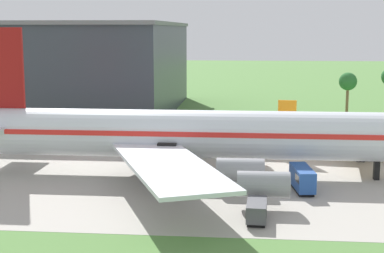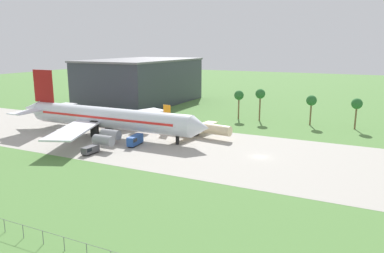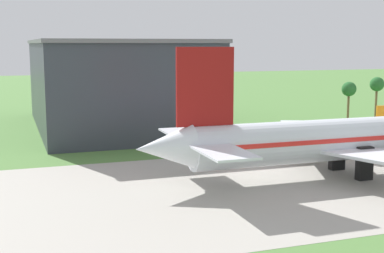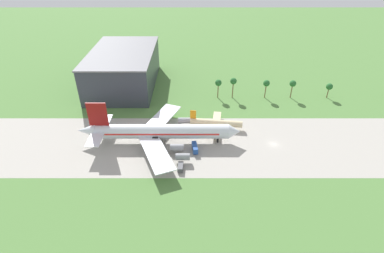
{
  "view_description": "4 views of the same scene",
  "coord_description": "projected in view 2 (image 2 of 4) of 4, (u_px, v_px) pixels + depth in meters",
  "views": [
    {
      "loc": [
        -41.61,
        -74.82,
        19.32
      ],
      "look_at": [
        -48.7,
        1.55,
        6.66
      ],
      "focal_mm": 55.0,
      "sensor_mm": 36.0,
      "label": 1
    },
    {
      "loc": [
        24.31,
        -89.31,
        27.85
      ],
      "look_at": [
        -19.97,
        1.55,
        5.66
      ],
      "focal_mm": 35.0,
      "sensor_mm": 36.0,
      "label": 2
    },
    {
      "loc": [
        -101.04,
        -66.71,
        19.93
      ],
      "look_at": [
        -77.43,
        1.55,
        8.84
      ],
      "focal_mm": 50.0,
      "sensor_mm": 36.0,
      "label": 3
    },
    {
      "loc": [
        -35.89,
        -106.75,
        77.15
      ],
      "look_at": [
        -35.86,
        5.0,
        6.0
      ],
      "focal_mm": 28.0,
      "sensor_mm": 36.0,
      "label": 4
    }
  ],
  "objects": [
    {
      "name": "jet_airliner",
      "position": [
        105.0,
        118.0,
        116.34
      ],
      "size": [
        70.48,
        54.25,
        19.64
      ],
      "color": "silver",
      "rests_on": "ground_plane"
    },
    {
      "name": "ground_plane",
      "position": [
        260.0,
        157.0,
        94.79
      ],
      "size": [
        600.0,
        600.0,
        0.0
      ],
      "primitive_type": "plane",
      "color": "#517F3D"
    },
    {
      "name": "catering_van",
      "position": [
        135.0,
        140.0,
        104.94
      ],
      "size": [
        2.76,
        6.68,
        2.88
      ],
      "color": "black",
      "rests_on": "ground_plane"
    },
    {
      "name": "terminal_building",
      "position": [
        142.0,
        81.0,
        180.34
      ],
      "size": [
        36.72,
        61.2,
        21.03
      ],
      "color": "#333842",
      "rests_on": "ground_plane"
    },
    {
      "name": "palm_tree_row",
      "position": [
        349.0,
        104.0,
        125.12
      ],
      "size": [
        99.65,
        3.6,
        11.89
      ],
      "color": "brown",
      "rests_on": "ground_plane"
    },
    {
      "name": "regional_aircraft",
      "position": [
        195.0,
        127.0,
        116.22
      ],
      "size": [
        24.61,
        22.27,
        8.77
      ],
      "color": "beige",
      "rests_on": "ground_plane"
    },
    {
      "name": "taxiway_strip",
      "position": [
        260.0,
        157.0,
        94.79
      ],
      "size": [
        320.0,
        44.0,
        0.02
      ],
      "color": "#A8A399",
      "rests_on": "ground_plane"
    },
    {
      "name": "baggage_tug",
      "position": [
        90.0,
        150.0,
        96.84
      ],
      "size": [
        2.25,
        4.96,
        2.09
      ],
      "color": "black",
      "rests_on": "ground_plane"
    }
  ]
}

